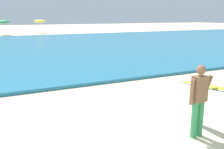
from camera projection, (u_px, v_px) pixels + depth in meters
The scene contains 4 objects.
sea at pixel (16, 48), 22.21m from camera, with size 120.00×28.00×0.14m, color teal.
surfer_with_board at pixel (206, 94), 6.03m from camera, with size 0.99×2.37×1.73m.
beach_umbrella_2 at pixel (3, 22), 37.80m from camera, with size 1.77×1.79×2.24m.
beach_umbrella_3 at pixel (40, 21), 41.30m from camera, with size 1.84×1.85×2.20m.
Camera 1 is at (-2.41, -3.95, 2.81)m, focal length 41.38 mm.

